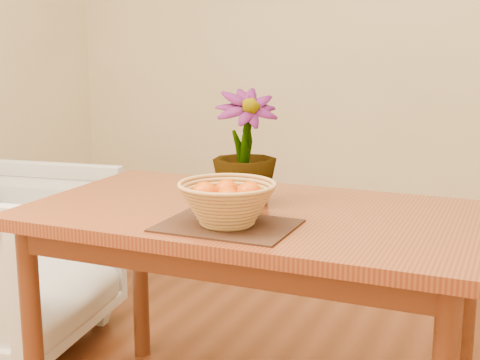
% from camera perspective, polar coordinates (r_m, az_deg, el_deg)
% --- Properties ---
extents(wall_back, '(4.00, 0.02, 2.70)m').
position_cam_1_polar(wall_back, '(3.88, 12.37, 12.85)').
color(wall_back, '#FCE6C0').
rests_on(wall_back, floor).
extents(table, '(1.40, 0.80, 0.75)m').
position_cam_1_polar(table, '(2.09, 1.21, -4.83)').
color(table, brown).
rests_on(table, floor).
extents(placemat, '(0.37, 0.28, 0.01)m').
position_cam_1_polar(placemat, '(1.87, -1.10, -3.90)').
color(placemat, '#381E14').
rests_on(placemat, table).
extents(wicker_basket, '(0.28, 0.28, 0.11)m').
position_cam_1_polar(wicker_basket, '(1.86, -1.11, -2.17)').
color(wicker_basket, tan).
rests_on(wicker_basket, placemat).
extents(orange_pile, '(0.19, 0.18, 0.08)m').
position_cam_1_polar(orange_pile, '(1.85, -1.11, -1.35)').
color(orange_pile, '#E15903').
rests_on(orange_pile, wicker_basket).
extents(potted_plant, '(0.28, 0.28, 0.36)m').
position_cam_1_polar(potted_plant, '(2.10, 0.42, 2.79)').
color(potted_plant, '#173E11').
rests_on(potted_plant, table).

